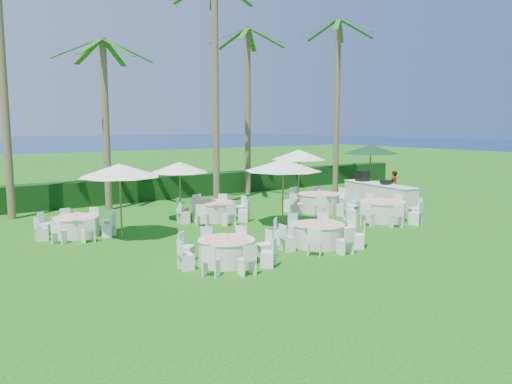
{
  "coord_description": "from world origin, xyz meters",
  "views": [
    {
      "loc": [
        -10.88,
        -12.36,
        3.91
      ],
      "look_at": [
        0.11,
        3.46,
        1.3
      ],
      "focal_mm": 35.0,
      "sensor_mm": 36.0,
      "label": 1
    }
  ],
  "objects_px": {
    "banquet_table_e": "(213,210)",
    "umbrella_a": "(120,170)",
    "banquet_table_c": "(382,210)",
    "buffet_table": "(378,193)",
    "banquet_table_b": "(319,234)",
    "banquet_table_d": "(77,226)",
    "umbrella_c": "(180,167)",
    "umbrella_b": "(283,165)",
    "staff_person": "(393,186)",
    "banquet_table_f": "(319,202)",
    "umbrella_green": "(371,149)",
    "umbrella_d": "(299,155)",
    "banquet_table_a": "(227,251)"
  },
  "relations": [
    {
      "from": "banquet_table_e",
      "to": "umbrella_a",
      "type": "height_order",
      "value": "umbrella_a"
    },
    {
      "from": "banquet_table_c",
      "to": "buffet_table",
      "type": "xyz_separation_m",
      "value": [
        3.17,
        3.03,
        0.12
      ]
    },
    {
      "from": "banquet_table_b",
      "to": "buffet_table",
      "type": "distance_m",
      "value": 9.48
    },
    {
      "from": "banquet_table_d",
      "to": "umbrella_a",
      "type": "distance_m",
      "value": 2.68
    },
    {
      "from": "banquet_table_c",
      "to": "banquet_table_d",
      "type": "bearing_deg",
      "value": 158.93
    },
    {
      "from": "umbrella_c",
      "to": "buffet_table",
      "type": "xyz_separation_m",
      "value": [
        10.06,
        -1.51,
        -1.67
      ]
    },
    {
      "from": "banquet_table_d",
      "to": "umbrella_b",
      "type": "relative_size",
      "value": 0.93
    },
    {
      "from": "staff_person",
      "to": "umbrella_a",
      "type": "bearing_deg",
      "value": -5.6
    },
    {
      "from": "banquet_table_f",
      "to": "buffet_table",
      "type": "relative_size",
      "value": 0.74
    },
    {
      "from": "banquet_table_f",
      "to": "umbrella_green",
      "type": "xyz_separation_m",
      "value": [
        5.33,
        1.85,
        2.15
      ]
    },
    {
      "from": "banquet_table_c",
      "to": "buffet_table",
      "type": "distance_m",
      "value": 4.39
    },
    {
      "from": "banquet_table_c",
      "to": "umbrella_d",
      "type": "relative_size",
      "value": 1.16
    },
    {
      "from": "banquet_table_a",
      "to": "buffet_table",
      "type": "distance_m",
      "value": 12.72
    },
    {
      "from": "banquet_table_d",
      "to": "staff_person",
      "type": "height_order",
      "value": "staff_person"
    },
    {
      "from": "umbrella_c",
      "to": "staff_person",
      "type": "relative_size",
      "value": 1.55
    },
    {
      "from": "banquet_table_d",
      "to": "umbrella_green",
      "type": "height_order",
      "value": "umbrella_green"
    },
    {
      "from": "banquet_table_d",
      "to": "buffet_table",
      "type": "relative_size",
      "value": 0.62
    },
    {
      "from": "banquet_table_f",
      "to": "umbrella_b",
      "type": "distance_m",
      "value": 4.25
    },
    {
      "from": "banquet_table_b",
      "to": "umbrella_green",
      "type": "xyz_separation_m",
      "value": [
        9.66,
        6.67,
        2.2
      ]
    },
    {
      "from": "umbrella_green",
      "to": "staff_person",
      "type": "xyz_separation_m",
      "value": [
        -0.1,
        -1.69,
        -1.81
      ]
    },
    {
      "from": "banquet_table_a",
      "to": "staff_person",
      "type": "height_order",
      "value": "staff_person"
    },
    {
      "from": "banquet_table_e",
      "to": "banquet_table_a",
      "type": "bearing_deg",
      "value": -116.52
    },
    {
      "from": "banquet_table_d",
      "to": "umbrella_b",
      "type": "bearing_deg",
      "value": -22.22
    },
    {
      "from": "staff_person",
      "to": "banquet_table_d",
      "type": "bearing_deg",
      "value": -10.72
    },
    {
      "from": "umbrella_green",
      "to": "umbrella_d",
      "type": "bearing_deg",
      "value": -176.15
    },
    {
      "from": "buffet_table",
      "to": "staff_person",
      "type": "relative_size",
      "value": 2.86
    },
    {
      "from": "banquet_table_c",
      "to": "banquet_table_f",
      "type": "distance_m",
      "value": 3.17
    },
    {
      "from": "umbrella_b",
      "to": "umbrella_d",
      "type": "height_order",
      "value": "umbrella_d"
    },
    {
      "from": "banquet_table_b",
      "to": "buffet_table",
      "type": "xyz_separation_m",
      "value": [
        8.2,
        4.75,
        0.16
      ]
    },
    {
      "from": "banquet_table_f",
      "to": "staff_person",
      "type": "bearing_deg",
      "value": 1.78
    },
    {
      "from": "umbrella_a",
      "to": "staff_person",
      "type": "bearing_deg",
      "value": 1.44
    },
    {
      "from": "banquet_table_f",
      "to": "umbrella_d",
      "type": "distance_m",
      "value": 2.54
    },
    {
      "from": "umbrella_d",
      "to": "banquet_table_f",
      "type": "bearing_deg",
      "value": -91.21
    },
    {
      "from": "banquet_table_d",
      "to": "banquet_table_a",
      "type": "bearing_deg",
      "value": -67.76
    },
    {
      "from": "banquet_table_f",
      "to": "umbrella_c",
      "type": "relative_size",
      "value": 1.37
    },
    {
      "from": "banquet_table_a",
      "to": "banquet_table_d",
      "type": "bearing_deg",
      "value": 112.24
    },
    {
      "from": "banquet_table_f",
      "to": "buffet_table",
      "type": "xyz_separation_m",
      "value": [
        3.87,
        -0.07,
        0.11
      ]
    },
    {
      "from": "banquet_table_a",
      "to": "banquet_table_f",
      "type": "bearing_deg",
      "value": 31.85
    },
    {
      "from": "banquet_table_c",
      "to": "umbrella_d",
      "type": "height_order",
      "value": "umbrella_d"
    },
    {
      "from": "banquet_table_e",
      "to": "umbrella_b",
      "type": "relative_size",
      "value": 1.04
    },
    {
      "from": "umbrella_b",
      "to": "staff_person",
      "type": "height_order",
      "value": "umbrella_b"
    },
    {
      "from": "umbrella_b",
      "to": "banquet_table_e",
      "type": "bearing_deg",
      "value": 120.65
    },
    {
      "from": "umbrella_c",
      "to": "umbrella_d",
      "type": "distance_m",
      "value": 6.23
    },
    {
      "from": "banquet_table_d",
      "to": "umbrella_a",
      "type": "xyz_separation_m",
      "value": [
        1.13,
        -1.37,
        2.01
      ]
    },
    {
      "from": "banquet_table_b",
      "to": "umbrella_a",
      "type": "xyz_separation_m",
      "value": [
        -4.91,
        4.62,
        1.99
      ]
    },
    {
      "from": "banquet_table_f",
      "to": "umbrella_a",
      "type": "relative_size",
      "value": 1.2
    },
    {
      "from": "banquet_table_e",
      "to": "buffet_table",
      "type": "bearing_deg",
      "value": -6.69
    },
    {
      "from": "banquet_table_b",
      "to": "buffet_table",
      "type": "bearing_deg",
      "value": 30.1
    },
    {
      "from": "banquet_table_b",
      "to": "umbrella_c",
      "type": "height_order",
      "value": "umbrella_c"
    },
    {
      "from": "banquet_table_b",
      "to": "buffet_table",
      "type": "relative_size",
      "value": 0.65
    }
  ]
}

